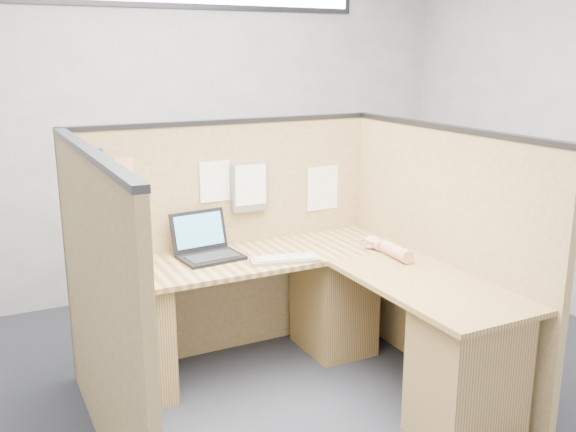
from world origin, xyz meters
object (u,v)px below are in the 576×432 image
l_desk (307,325)px  laptop (207,246)px  mouse (372,244)px  keyboard (285,259)px

l_desk → laptop: (-0.41, 0.52, 0.40)m
mouse → laptop: bearing=161.5°
keyboard → mouse: size_ratio=3.58×
laptop → mouse: (0.98, -0.33, -0.04)m
keyboard → mouse: bearing=13.1°
l_desk → keyboard: keyboard is taller
l_desk → mouse: size_ratio=16.16×
laptop → mouse: bearing=-24.1°
l_desk → laptop: 0.77m
laptop → keyboard: bearing=-45.7°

